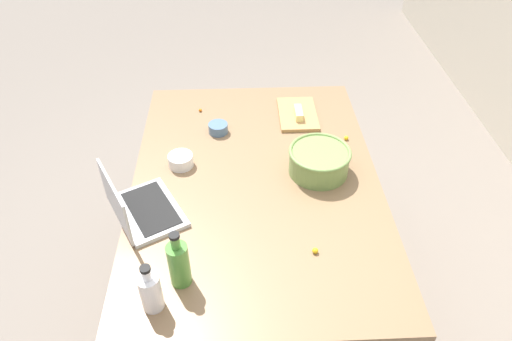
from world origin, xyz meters
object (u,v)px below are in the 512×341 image
at_px(bottle_olive, 179,263).
at_px(cutting_board, 298,114).
at_px(laptop, 138,207).
at_px(bottle_vinegar, 151,291).
at_px(ramekin_medium, 218,128).
at_px(ramekin_small, 181,160).
at_px(butter_stick_left, 299,113).
at_px(mixing_bowl_large, 319,161).

relative_size(bottle_olive, cutting_board, 0.81).
xyz_separation_m(laptop, bottle_olive, (0.32, 0.19, 0.05)).
bearing_deg(bottle_vinegar, bottle_olive, 138.44).
bearing_deg(ramekin_medium, bottle_vinegar, -11.56).
xyz_separation_m(bottle_vinegar, ramekin_small, (-0.71, 0.04, -0.05)).
height_order(laptop, butter_stick_left, laptop).
height_order(bottle_vinegar, cutting_board, bottle_vinegar).
xyz_separation_m(laptop, ramekin_medium, (-0.55, 0.30, -0.02)).
distance_m(bottle_olive, ramekin_medium, 0.87).
xyz_separation_m(cutting_board, ramekin_medium, (0.12, -0.40, 0.01)).
distance_m(laptop, ramekin_medium, 0.62).
xyz_separation_m(bottle_vinegar, bottle_olive, (-0.09, 0.08, 0.02)).
bearing_deg(cutting_board, mixing_bowl_large, 5.25).
height_order(mixing_bowl_large, ramekin_small, mixing_bowl_large).
distance_m(butter_stick_left, ramekin_medium, 0.41).
relative_size(laptop, mixing_bowl_large, 1.42).
bearing_deg(cutting_board, bottle_olive, -27.31).
bearing_deg(bottle_vinegar, laptop, -165.86).
xyz_separation_m(mixing_bowl_large, bottle_olive, (0.55, -0.55, 0.03)).
bearing_deg(ramekin_small, butter_stick_left, 121.23).
xyz_separation_m(mixing_bowl_large, ramekin_small, (-0.07, -0.60, -0.03)).
height_order(bottle_vinegar, bottle_olive, bottle_olive).
bearing_deg(mixing_bowl_large, butter_stick_left, -174.37).
height_order(butter_stick_left, ramekin_small, same).
xyz_separation_m(laptop, mixing_bowl_large, (-0.23, 0.74, 0.01)).
distance_m(cutting_board, ramekin_medium, 0.42).
xyz_separation_m(bottle_vinegar, cutting_board, (-1.08, 0.59, -0.07)).
distance_m(bottle_olive, ramekin_small, 0.62).
xyz_separation_m(bottle_olive, ramekin_medium, (-0.86, 0.11, -0.07)).
height_order(cutting_board, ramekin_medium, ramekin_medium).
height_order(ramekin_small, ramekin_medium, ramekin_small).
xyz_separation_m(cutting_board, butter_stick_left, (0.03, 0.00, 0.03)).
distance_m(bottle_olive, cutting_board, 1.11).
bearing_deg(mixing_bowl_large, ramekin_medium, -125.50).
bearing_deg(mixing_bowl_large, laptop, -72.31).
xyz_separation_m(butter_stick_left, ramekin_medium, (0.09, -0.40, -0.01)).
relative_size(bottle_vinegar, bottle_olive, 0.84).
height_order(laptop, ramekin_medium, laptop).
relative_size(laptop, cutting_board, 1.30).
relative_size(ramekin_small, ramekin_medium, 1.18).
distance_m(bottle_vinegar, butter_stick_left, 1.21).
xyz_separation_m(bottle_olive, butter_stick_left, (-0.96, 0.51, -0.06)).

